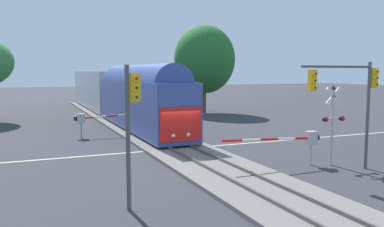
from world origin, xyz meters
name	(u,v)px	position (x,y,z in m)	size (l,w,h in m)	color
ground_plane	(176,149)	(0.00, 0.00, 0.00)	(220.00, 220.00, 0.00)	#333338
road_centre_stripe	(176,149)	(0.00, 0.00, 0.00)	(44.00, 0.20, 0.01)	beige
railway_track	(176,147)	(0.00, 0.00, 0.10)	(4.40, 80.00, 0.32)	slate
commuter_train	(115,92)	(0.00, 18.11, 2.79)	(3.04, 40.94, 5.16)	#384C93
crossing_gate_near	(301,139)	(4.36, -6.88, 1.41)	(5.82, 0.40, 1.80)	#B7B7BC
crossing_signal_mast	(333,117)	(5.97, -7.36, 2.58)	(1.36, 0.44, 4.23)	#B2B2B7
crossing_gate_far	(88,119)	(-4.49, 6.88, 1.41)	(5.23, 0.40, 1.80)	#B7B7BC
traffic_signal_near_left	(132,114)	(-5.42, -9.99, 3.47)	(0.53, 0.38, 5.17)	#4C4C51
traffic_signal_near_right	(351,89)	(5.88, -8.63, 4.08)	(4.61, 0.38, 5.41)	#4C4C51
oak_far_right	(205,59)	(10.95, 19.56, 6.33)	(7.16, 7.16, 10.34)	brown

